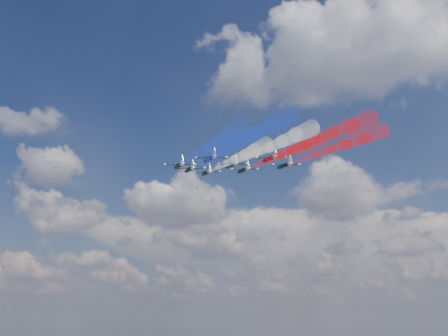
% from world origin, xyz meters
% --- Properties ---
extents(jet_lead, '(15.32, 15.67, 5.65)m').
position_xyz_m(jet_lead, '(2.72, 9.37, 136.72)').
color(jet_lead, black).
extents(trail_lead, '(35.49, 36.61, 9.97)m').
position_xyz_m(trail_lead, '(22.72, -11.00, 133.30)').
color(trail_lead, white).
extents(jet_inner_left, '(15.32, 15.67, 5.65)m').
position_xyz_m(jet_inner_left, '(3.46, -3.81, 134.42)').
color(jet_inner_left, black).
extents(trail_inner_left, '(35.49, 36.61, 9.97)m').
position_xyz_m(trail_inner_left, '(23.46, -24.18, 131.00)').
color(trail_inner_left, '#1733CA').
extents(jet_inner_right, '(15.32, 15.67, 5.65)m').
position_xyz_m(jet_inner_right, '(17.02, 8.75, 135.77)').
color(jet_inner_right, black).
extents(trail_inner_right, '(35.49, 36.61, 9.97)m').
position_xyz_m(trail_inner_right, '(37.02, -11.62, 132.35)').
color(trail_inner_right, red).
extents(jet_outer_left, '(15.32, 15.67, 5.65)m').
position_xyz_m(jet_outer_left, '(6.16, -15.35, 132.16)').
color(jet_outer_left, black).
extents(trail_outer_left, '(35.49, 36.61, 9.97)m').
position_xyz_m(trail_outer_left, '(26.16, -35.72, 128.74)').
color(trail_outer_left, '#1733CA').
extents(jet_center_third, '(15.32, 15.67, 5.65)m').
position_xyz_m(jet_center_third, '(18.55, -4.36, 133.83)').
color(jet_center_third, black).
extents(trail_center_third, '(35.49, 36.61, 9.97)m').
position_xyz_m(trail_center_third, '(38.55, -24.73, 130.42)').
color(trail_center_third, white).
extents(jet_outer_right, '(15.32, 15.67, 5.65)m').
position_xyz_m(jet_outer_right, '(31.77, 7.91, 135.28)').
color(jet_outer_right, black).
extents(trail_outer_right, '(35.49, 36.61, 9.97)m').
position_xyz_m(trail_outer_right, '(51.77, -12.46, 131.86)').
color(trail_outer_right, red).
extents(jet_rear_left, '(15.32, 15.67, 5.65)m').
position_xyz_m(jet_rear_left, '(17.65, -17.38, 132.26)').
color(jet_rear_left, black).
extents(trail_rear_left, '(35.49, 36.61, 9.97)m').
position_xyz_m(trail_rear_left, '(37.64, -37.75, 128.84)').
color(trail_rear_left, '#1733CA').
extents(jet_rear_right, '(15.32, 15.67, 5.65)m').
position_xyz_m(jet_rear_right, '(31.27, -4.57, 134.08)').
color(jet_rear_right, black).
extents(trail_rear_right, '(35.49, 36.61, 9.97)m').
position_xyz_m(trail_rear_right, '(51.27, -24.94, 130.66)').
color(trail_rear_right, red).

